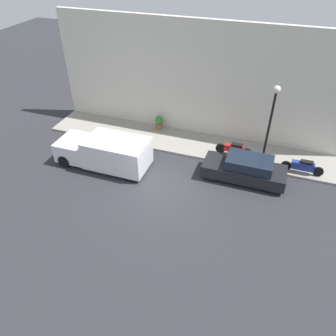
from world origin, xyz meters
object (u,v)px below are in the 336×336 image
at_px(motorcycle_red, 234,149).
at_px(motorcycle_blue, 303,166).
at_px(potted_plant, 159,122).
at_px(parked_car, 245,169).
at_px(delivery_van, 104,151).
at_px(streetlamp, 272,113).

xyz_separation_m(motorcycle_red, motorcycle_blue, (-0.49, -3.68, 0.01)).
bearing_deg(potted_plant, motorcycle_red, -105.54).
bearing_deg(motorcycle_blue, potted_plant, 77.78).
height_order(parked_car, delivery_van, delivery_van).
relative_size(parked_car, streetlamp, 0.92).
distance_m(motorcycle_red, motorcycle_blue, 3.71).
bearing_deg(parked_car, motorcycle_blue, -63.68).
bearing_deg(motorcycle_blue, delivery_van, 104.40).
distance_m(parked_car, potted_plant, 6.76).
xyz_separation_m(streetlamp, potted_plant, (1.86, 6.64, -2.66)).
bearing_deg(streetlamp, potted_plant, 74.33).
bearing_deg(streetlamp, motorcycle_blue, -90.67).
distance_m(delivery_van, streetlamp, 8.82).
height_order(streetlamp, potted_plant, streetlamp).
bearing_deg(motorcycle_blue, parked_car, 116.32).
xyz_separation_m(parked_car, delivery_van, (-1.23, 7.36, 0.23)).
relative_size(delivery_van, motorcycle_red, 2.45).
bearing_deg(potted_plant, motorcycle_blue, -102.22).
distance_m(motorcycle_blue, potted_plant, 8.91).
xyz_separation_m(motorcycle_blue, streetlamp, (0.02, 2.07, 2.69)).
xyz_separation_m(motorcycle_blue, potted_plant, (1.89, 8.70, 0.03)).
height_order(motorcycle_red, streetlamp, streetlamp).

